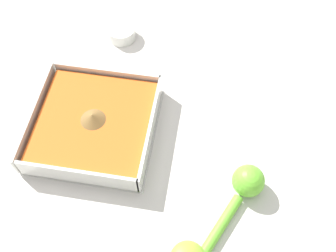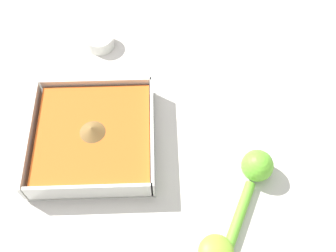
% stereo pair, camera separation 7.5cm
% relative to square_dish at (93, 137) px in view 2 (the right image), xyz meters
% --- Properties ---
extents(ground_plane, '(4.00, 4.00, 0.00)m').
position_rel_square_dish_xyz_m(ground_plane, '(0.02, -0.00, -0.02)').
color(ground_plane, beige).
extents(square_dish, '(0.23, 0.23, 0.06)m').
position_rel_square_dish_xyz_m(square_dish, '(0.00, 0.00, 0.00)').
color(square_dish, silver).
rests_on(square_dish, ground_plane).
extents(spice_bowl, '(0.06, 0.06, 0.03)m').
position_rel_square_dish_xyz_m(spice_bowl, '(0.25, 0.00, -0.01)').
color(spice_bowl, silver).
rests_on(spice_bowl, ground_plane).
extents(lemon_squeezer, '(0.19, 0.11, 0.06)m').
position_rel_square_dish_xyz_m(lemon_squeezer, '(-0.09, -0.29, 0.00)').
color(lemon_squeezer, '#6BC633').
rests_on(lemon_squeezer, ground_plane).
extents(lemon_half, '(0.06, 0.06, 0.03)m').
position_rel_square_dish_xyz_m(lemon_half, '(-0.22, -0.21, -0.01)').
color(lemon_half, '#93CC38').
rests_on(lemon_half, ground_plane).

